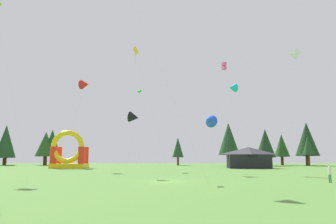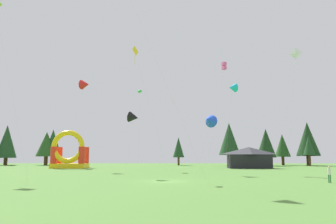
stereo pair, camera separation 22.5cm
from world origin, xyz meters
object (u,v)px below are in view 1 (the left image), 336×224
(kite_white_diamond, at_px, (295,54))
(inflatable_yellow_castle, at_px, (69,155))
(kite_pink_box, at_px, (224,66))
(kite_yellow_diamond, at_px, (135,53))
(kite_blue_delta, at_px, (209,120))
(kite_black_delta, at_px, (134,117))
(person_near_camera, at_px, (330,173))
(festival_tent, at_px, (249,158))
(kite_cyan_delta, at_px, (232,88))
(kite_green_parafoil, at_px, (139,91))
(kite_red_delta, at_px, (85,84))

(kite_white_diamond, distance_m, inflatable_yellow_castle, 43.54)
(kite_pink_box, relative_size, kite_yellow_diamond, 1.08)
(kite_blue_delta, height_order, kite_black_delta, kite_blue_delta)
(person_near_camera, relative_size, inflatable_yellow_castle, 0.22)
(kite_black_delta, bearing_deg, kite_pink_box, 39.04)
(kite_pink_box, relative_size, festival_tent, 2.17)
(kite_cyan_delta, xyz_separation_m, kite_green_parafoil, (-14.65, 8.34, 1.05))
(kite_black_delta, relative_size, kite_cyan_delta, 0.59)
(kite_white_diamond, distance_m, kite_green_parafoil, 26.25)
(kite_red_delta, bearing_deg, kite_pink_box, -14.30)
(kite_black_delta, xyz_separation_m, inflatable_yellow_castle, (-14.78, 22.84, -4.53))
(kite_cyan_delta, distance_m, inflatable_yellow_castle, 33.19)
(kite_yellow_diamond, xyz_separation_m, kite_green_parafoil, (-1.07, 17.55, -1.46))
(person_near_camera, distance_m, festival_tent, 30.28)
(kite_red_delta, height_order, inflatable_yellow_castle, kite_red_delta)
(inflatable_yellow_castle, bearing_deg, kite_black_delta, -57.10)
(kite_pink_box, distance_m, person_near_camera, 24.29)
(kite_blue_delta, distance_m, person_near_camera, 17.09)
(person_near_camera, bearing_deg, kite_red_delta, 5.64)
(kite_pink_box, relative_size, kite_cyan_delta, 1.28)
(kite_white_diamond, bearing_deg, kite_green_parafoil, 166.22)
(kite_green_parafoil, height_order, person_near_camera, kite_green_parafoil)
(kite_black_delta, xyz_separation_m, kite_cyan_delta, (13.63, 8.84, 5.40))
(kite_black_delta, distance_m, inflatable_yellow_castle, 27.58)
(kite_black_delta, xyz_separation_m, kite_yellow_diamond, (0.06, -0.37, 7.91))
(festival_tent, bearing_deg, kite_cyan_delta, -111.32)
(kite_pink_box, distance_m, kite_yellow_diamond, 16.60)
(kite_red_delta, relative_size, inflatable_yellow_castle, 2.18)
(kite_pink_box, bearing_deg, kite_red_delta, 165.70)
(kite_pink_box, relative_size, kite_black_delta, 2.15)
(kite_green_parafoil, distance_m, inflatable_yellow_castle, 18.49)
(festival_tent, bearing_deg, person_near_camera, -89.15)
(kite_green_parafoil, bearing_deg, kite_yellow_diamond, -86.51)
(inflatable_yellow_castle, bearing_deg, kite_pink_box, -24.51)
(kite_blue_delta, height_order, kite_yellow_diamond, kite_yellow_diamond)
(kite_white_diamond, height_order, kite_cyan_delta, kite_white_diamond)
(kite_white_diamond, xyz_separation_m, person_near_camera, (-4.48, -18.36, -17.38))
(kite_white_diamond, bearing_deg, kite_black_delta, -155.37)
(festival_tent, bearing_deg, kite_black_delta, -129.84)
(kite_white_diamond, bearing_deg, inflatable_yellow_castle, 163.08)
(kite_black_delta, height_order, kite_yellow_diamond, kite_yellow_diamond)
(kite_red_delta, xyz_separation_m, kite_green_parafoil, (9.34, 0.99, -1.05))
(kite_yellow_diamond, bearing_deg, kite_pink_box, 40.15)
(kite_red_delta, height_order, festival_tent, kite_red_delta)
(kite_black_delta, height_order, kite_green_parafoil, kite_green_parafoil)
(kite_yellow_diamond, bearing_deg, kite_cyan_delta, 34.13)
(kite_pink_box, height_order, kite_green_parafoil, kite_pink_box)
(festival_tent, bearing_deg, kite_pink_box, -116.96)
(kite_blue_delta, xyz_separation_m, person_near_camera, (9.90, -12.41, -6.31))
(kite_white_diamond, xyz_separation_m, kite_blue_delta, (-14.38, -5.94, -11.07))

